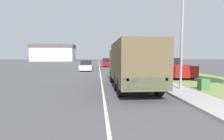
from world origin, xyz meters
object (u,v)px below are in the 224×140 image
car_second_ahead (107,63)px  pickup_truck (172,68)px  lamp_post (180,9)px  car_nearest_ahead (86,66)px  military_truck (131,63)px

car_second_ahead → pickup_truck: (5.80, -18.48, 0.14)m
car_second_ahead → lamp_post: 26.27m
car_nearest_ahead → lamp_post: size_ratio=0.56×
pickup_truck → lamp_post: size_ratio=0.70×
pickup_truck → lamp_post: (-2.79, -7.29, 3.99)m
car_nearest_ahead → lamp_post: lamp_post is taller
military_truck → car_nearest_ahead: military_truck is taller
car_second_ahead → pickup_truck: size_ratio=0.81×
car_nearest_ahead → pickup_truck: pickup_truck is taller
car_second_ahead → pickup_truck: 19.37m
car_nearest_ahead → pickup_truck: 12.74m
car_nearest_ahead → pickup_truck: size_ratio=0.81×
car_nearest_ahead → car_second_ahead: 10.47m
military_truck → lamp_post: size_ratio=0.95×
car_second_ahead → lamp_post: lamp_post is taller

